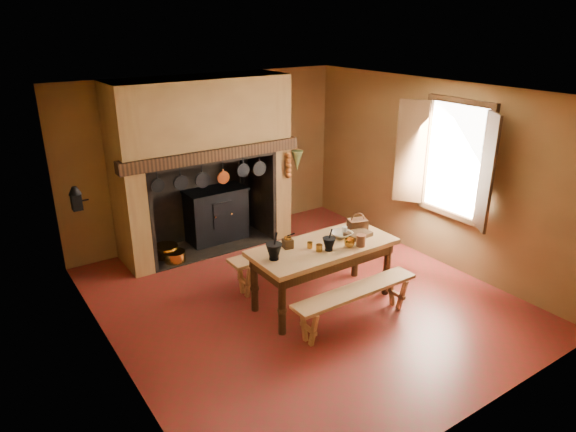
# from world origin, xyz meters

# --- Properties ---
(floor) EXTENTS (5.50, 5.50, 0.00)m
(floor) POSITION_xyz_m (0.00, 0.00, 0.00)
(floor) COLOR maroon
(floor) RESTS_ON ground
(ceiling) EXTENTS (5.50, 5.50, 0.00)m
(ceiling) POSITION_xyz_m (0.00, 0.00, 2.80)
(ceiling) COLOR silver
(ceiling) RESTS_ON back_wall
(back_wall) EXTENTS (5.00, 0.02, 2.80)m
(back_wall) POSITION_xyz_m (0.00, 2.75, 1.40)
(back_wall) COLOR olive
(back_wall) RESTS_ON floor
(wall_left) EXTENTS (0.02, 5.50, 2.80)m
(wall_left) POSITION_xyz_m (-2.50, 0.00, 1.40)
(wall_left) COLOR olive
(wall_left) RESTS_ON floor
(wall_right) EXTENTS (0.02, 5.50, 2.80)m
(wall_right) POSITION_xyz_m (2.50, 0.00, 1.40)
(wall_right) COLOR olive
(wall_right) RESTS_ON floor
(wall_front) EXTENTS (5.00, 0.02, 2.80)m
(wall_front) POSITION_xyz_m (0.00, -2.75, 1.40)
(wall_front) COLOR olive
(wall_front) RESTS_ON floor
(chimney_breast) EXTENTS (2.95, 0.96, 2.80)m
(chimney_breast) POSITION_xyz_m (-0.30, 2.31, 1.81)
(chimney_breast) COLOR olive
(chimney_breast) RESTS_ON floor
(iron_range) EXTENTS (1.12, 0.55, 1.60)m
(iron_range) POSITION_xyz_m (-0.04, 2.45, 0.48)
(iron_range) COLOR black
(iron_range) RESTS_ON floor
(hearth_pans) EXTENTS (0.51, 0.62, 0.20)m
(hearth_pans) POSITION_xyz_m (-1.05, 2.22, 0.09)
(hearth_pans) COLOR #AF7928
(hearth_pans) RESTS_ON floor
(hanging_pans) EXTENTS (1.92, 0.29, 0.27)m
(hanging_pans) POSITION_xyz_m (-0.34, 1.81, 1.36)
(hanging_pans) COLOR black
(hanging_pans) RESTS_ON chimney_breast
(onion_string) EXTENTS (0.12, 0.10, 0.46)m
(onion_string) POSITION_xyz_m (1.00, 1.79, 1.33)
(onion_string) COLOR #95471B
(onion_string) RESTS_ON chimney_breast
(herb_bunch) EXTENTS (0.20, 0.20, 0.35)m
(herb_bunch) POSITION_xyz_m (1.18, 1.79, 1.38)
(herb_bunch) COLOR #58632E
(herb_bunch) RESTS_ON chimney_breast
(window) EXTENTS (0.39, 1.75, 1.76)m
(window) POSITION_xyz_m (2.35, -0.40, 1.70)
(window) COLOR white
(window) RESTS_ON wall_right
(wall_coffee_mill) EXTENTS (0.23, 0.16, 0.31)m
(wall_coffee_mill) POSITION_xyz_m (-2.42, 1.55, 1.52)
(wall_coffee_mill) COLOR black
(wall_coffee_mill) RESTS_ON wall_left
(work_table) EXTENTS (1.96, 0.87, 0.85)m
(work_table) POSITION_xyz_m (0.18, -0.23, 0.71)
(work_table) COLOR #A3884A
(work_table) RESTS_ON floor
(bench_front) EXTENTS (1.79, 0.31, 0.50)m
(bench_front) POSITION_xyz_m (0.18, -0.90, 0.38)
(bench_front) COLOR #A3884A
(bench_front) RESTS_ON floor
(bench_back) EXTENTS (1.94, 0.34, 0.54)m
(bench_back) POSITION_xyz_m (0.18, 0.52, 0.41)
(bench_back) COLOR #A3884A
(bench_back) RESTS_ON floor
(mortar_large) EXTENTS (0.21, 0.21, 0.35)m
(mortar_large) POSITION_xyz_m (-0.58, -0.22, 0.96)
(mortar_large) COLOR black
(mortar_large) RESTS_ON work_table
(mortar_small) EXTENTS (0.17, 0.17, 0.29)m
(mortar_small) POSITION_xyz_m (0.14, -0.39, 0.94)
(mortar_small) COLOR black
(mortar_small) RESTS_ON work_table
(coffee_grinder) EXTENTS (0.17, 0.14, 0.19)m
(coffee_grinder) POSITION_xyz_m (-0.25, -0.03, 0.92)
(coffee_grinder) COLOR #372111
(coffee_grinder) RESTS_ON work_table
(brass_mug_a) EXTENTS (0.11, 0.11, 0.09)m
(brass_mug_a) POSITION_xyz_m (0.02, -0.35, 0.89)
(brass_mug_a) COLOR #AF7928
(brass_mug_a) RESTS_ON work_table
(brass_mug_b) EXTENTS (0.08, 0.08, 0.08)m
(brass_mug_b) POSITION_xyz_m (-0.02, -0.20, 0.89)
(brass_mug_b) COLOR #AF7928
(brass_mug_b) RESTS_ON work_table
(mixing_bowl) EXTENTS (0.31, 0.31, 0.07)m
(mixing_bowl) POSITION_xyz_m (0.55, -0.15, 0.88)
(mixing_bowl) COLOR beige
(mixing_bowl) RESTS_ON work_table
(stoneware_crock) EXTENTS (0.15, 0.15, 0.16)m
(stoneware_crock) POSITION_xyz_m (0.57, -0.52, 0.93)
(stoneware_crock) COLOR brown
(stoneware_crock) RESTS_ON work_table
(glass_jar) EXTENTS (0.08, 0.08, 0.13)m
(glass_jar) POSITION_xyz_m (0.62, -0.13, 0.91)
(glass_jar) COLOR beige
(glass_jar) RESTS_ON work_table
(wicker_basket) EXTENTS (0.30, 0.26, 0.25)m
(wicker_basket) POSITION_xyz_m (0.91, -0.07, 0.93)
(wicker_basket) COLOR #432614
(wicker_basket) RESTS_ON work_table
(wooden_tray) EXTENTS (0.35, 0.26, 0.06)m
(wooden_tray) POSITION_xyz_m (0.75, -0.26, 0.88)
(wooden_tray) COLOR #372111
(wooden_tray) RESTS_ON work_table
(brass_cup) EXTENTS (0.17, 0.17, 0.11)m
(brass_cup) POSITION_xyz_m (0.43, -0.46, 0.90)
(brass_cup) COLOR #AF7928
(brass_cup) RESTS_ON work_table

